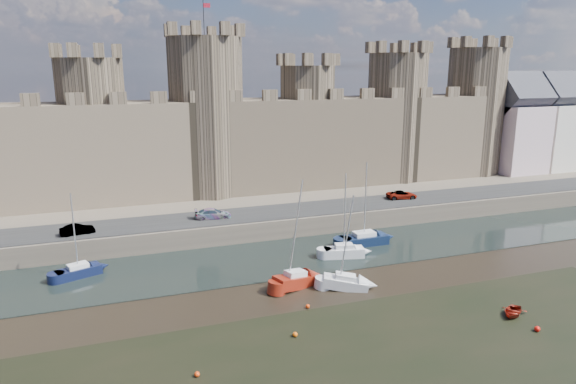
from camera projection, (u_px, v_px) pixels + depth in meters
name	position (u px, v px, depth m)	size (l,w,h in m)	color
water_channel	(234.00, 264.00, 57.05)	(160.00, 12.00, 0.08)	black
quay	(186.00, 185.00, 89.80)	(160.00, 60.00, 2.50)	#4C443A
road	(215.00, 218.00, 65.63)	(160.00, 7.00, 0.10)	black
castle	(190.00, 134.00, 76.10)	(108.50, 11.00, 29.00)	#42382B
townhouses	(573.00, 125.00, 97.44)	(35.50, 9.05, 18.13)	beige
car_1	(77.00, 230.00, 58.96)	(1.32, 3.79, 1.25)	gray
car_2	(213.00, 214.00, 65.19)	(1.85, 4.56, 1.32)	gray
car_3	(402.00, 195.00, 74.90)	(2.05, 4.44, 1.23)	gray
sailboat_1	(78.00, 271.00, 53.31)	(4.80, 3.24, 8.96)	black
sailboat_2	(344.00, 251.00, 58.84)	(4.83, 2.73, 9.82)	silver
sailboat_3	(364.00, 239.00, 62.96)	(5.86, 2.30, 10.25)	#0E1932
sailboat_4	(296.00, 280.00, 50.92)	(5.02, 3.27, 10.95)	maroon
sailboat_5	(345.00, 282.00, 50.57)	(4.73, 3.34, 9.53)	silver
dinghy_4	(513.00, 312.00, 45.22)	(2.11, 0.61, 2.95)	maroon
buoy_0	(197.00, 374.00, 36.29)	(0.39, 0.39, 0.39)	#FD3E0B
buoy_1	(295.00, 334.00, 41.66)	(0.42, 0.42, 0.42)	#F05C0A
buoy_3	(308.00, 306.00, 46.56)	(0.39, 0.39, 0.39)	#ED3C0A
buoy_5	(537.00, 329.00, 42.47)	(0.48, 0.48, 0.48)	red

